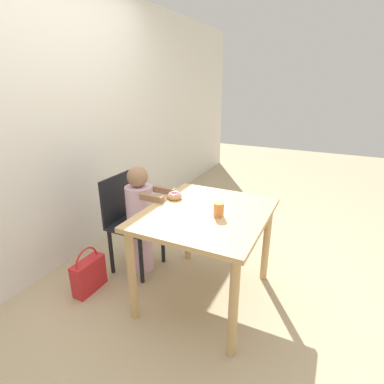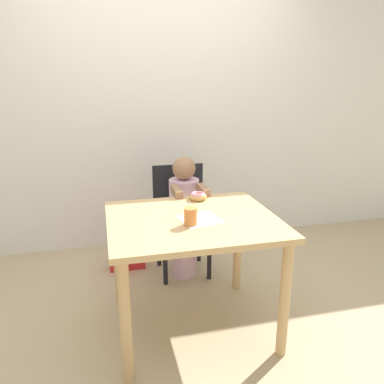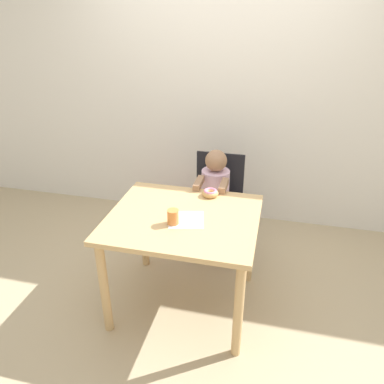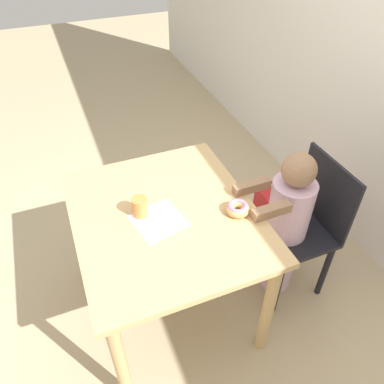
{
  "view_description": "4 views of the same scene",
  "coord_description": "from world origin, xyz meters",
  "px_view_note": "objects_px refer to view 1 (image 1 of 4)",
  "views": [
    {
      "loc": [
        -1.84,
        -0.78,
        1.65
      ],
      "look_at": [
        0.03,
        0.13,
        0.87
      ],
      "focal_mm": 28.0,
      "sensor_mm": 36.0,
      "label": 1
    },
    {
      "loc": [
        -0.5,
        -2.03,
        1.54
      ],
      "look_at": [
        0.03,
        0.13,
        0.87
      ],
      "focal_mm": 35.0,
      "sensor_mm": 36.0,
      "label": 2
    },
    {
      "loc": [
        0.56,
        -2.09,
        2.02
      ],
      "look_at": [
        0.03,
        0.13,
        0.87
      ],
      "focal_mm": 35.0,
      "sensor_mm": 36.0,
      "label": 3
    },
    {
      "loc": [
        1.26,
        -0.37,
        2.01
      ],
      "look_at": [
        0.03,
        0.13,
        0.87
      ],
      "focal_mm": 35.0,
      "sensor_mm": 36.0,
      "label": 4
    }
  ],
  "objects_px": {
    "chair": "(130,221)",
    "handbag": "(89,274)",
    "cup": "(219,210)",
    "child_figure": "(141,219)",
    "donut": "(175,196)"
  },
  "relations": [
    {
      "from": "donut",
      "to": "child_figure",
      "type": "bearing_deg",
      "value": 93.81
    },
    {
      "from": "child_figure",
      "to": "handbag",
      "type": "height_order",
      "value": "child_figure"
    },
    {
      "from": "chair",
      "to": "handbag",
      "type": "height_order",
      "value": "chair"
    },
    {
      "from": "handbag",
      "to": "child_figure",
      "type": "bearing_deg",
      "value": -26.85
    },
    {
      "from": "chair",
      "to": "donut",
      "type": "distance_m",
      "value": 0.55
    },
    {
      "from": "child_figure",
      "to": "chair",
      "type": "bearing_deg",
      "value": 90.0
    },
    {
      "from": "child_figure",
      "to": "donut",
      "type": "height_order",
      "value": "child_figure"
    },
    {
      "from": "chair",
      "to": "handbag",
      "type": "xyz_separation_m",
      "value": [
        -0.45,
        0.11,
        -0.31
      ]
    },
    {
      "from": "donut",
      "to": "handbag",
      "type": "xyz_separation_m",
      "value": [
        -0.47,
        0.56,
        -0.63
      ]
    },
    {
      "from": "handbag",
      "to": "cup",
      "type": "distance_m",
      "value": 1.23
    },
    {
      "from": "chair",
      "to": "child_figure",
      "type": "height_order",
      "value": "child_figure"
    },
    {
      "from": "cup",
      "to": "handbag",
      "type": "bearing_deg",
      "value": 107.37
    },
    {
      "from": "handbag",
      "to": "cup",
      "type": "bearing_deg",
      "value": -72.63
    },
    {
      "from": "child_figure",
      "to": "donut",
      "type": "distance_m",
      "value": 0.43
    },
    {
      "from": "child_figure",
      "to": "cup",
      "type": "relative_size",
      "value": 9.8
    }
  ]
}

